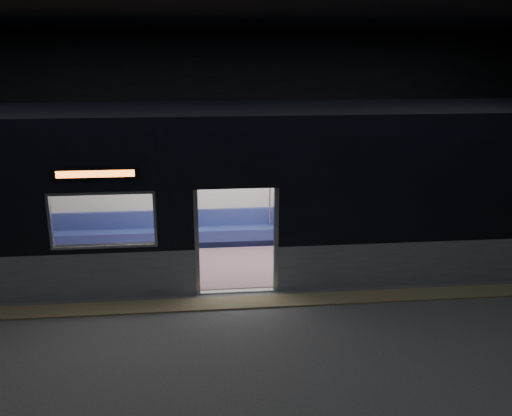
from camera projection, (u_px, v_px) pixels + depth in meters
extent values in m
cube|color=#47494C|center=(241.00, 318.00, 9.38)|extent=(24.00, 14.00, 0.01)
cube|color=black|center=(239.00, 13.00, 7.97)|extent=(24.00, 14.00, 0.04)
cube|color=black|center=(222.00, 122.00, 15.33)|extent=(24.00, 0.04, 5.00)
cube|color=#8C7F59|center=(239.00, 303.00, 9.89)|extent=(22.80, 0.50, 0.03)
cube|color=#8E99A9|center=(481.00, 260.00, 10.73)|extent=(8.30, 0.12, 0.90)
cube|color=black|center=(491.00, 182.00, 10.28)|extent=(8.30, 0.12, 2.30)
cube|color=black|center=(236.00, 157.00, 9.65)|extent=(1.40, 0.12, 1.15)
cube|color=#B7BABC|center=(197.00, 243.00, 10.03)|extent=(0.08, 0.14, 2.05)
cube|color=#B7BABC|center=(276.00, 240.00, 10.17)|extent=(0.08, 0.14, 2.05)
cube|color=black|center=(96.00, 174.00, 9.40)|extent=(1.50, 0.04, 0.18)
cube|color=orange|center=(95.00, 174.00, 9.39)|extent=(1.34, 0.03, 0.12)
cube|color=silver|center=(228.00, 177.00, 12.68)|extent=(18.00, 0.12, 3.20)
cube|color=black|center=(231.00, 111.00, 10.84)|extent=(18.00, 3.00, 0.15)
cube|color=gray|center=(233.00, 262.00, 11.75)|extent=(17.76, 2.76, 0.04)
cube|color=silver|center=(231.00, 157.00, 11.10)|extent=(17.76, 2.76, 0.10)
cube|color=navy|center=(230.00, 236.00, 12.76)|extent=(11.00, 0.48, 0.41)
cube|color=navy|center=(229.00, 217.00, 12.83)|extent=(11.00, 0.10, 0.40)
cube|color=#805E64|center=(63.00, 279.00, 10.33)|extent=(4.40, 0.48, 0.41)
cube|color=#805E64|center=(398.00, 266.00, 10.97)|extent=(4.40, 0.48, 0.41)
cylinder|color=silver|center=(186.00, 230.00, 10.26)|extent=(0.04, 0.04, 2.26)
cylinder|color=silver|center=(188.00, 199.00, 12.42)|extent=(0.04, 0.04, 2.26)
cylinder|color=silver|center=(285.00, 227.00, 10.44)|extent=(0.04, 0.04, 2.26)
cylinder|color=silver|center=(270.00, 197.00, 12.60)|extent=(0.04, 0.04, 2.26)
cylinder|color=silver|center=(229.00, 165.00, 12.24)|extent=(11.00, 0.03, 0.03)
cube|color=black|center=(289.00, 225.00, 12.58)|extent=(0.19, 0.52, 0.18)
cube|color=black|center=(299.00, 225.00, 12.60)|extent=(0.19, 0.52, 0.18)
cylinder|color=black|center=(291.00, 240.00, 12.43)|extent=(0.12, 0.12, 0.43)
cylinder|color=black|center=(301.00, 240.00, 12.45)|extent=(0.12, 0.12, 0.43)
cube|color=#EF6881|center=(293.00, 221.00, 12.79)|extent=(0.44, 0.24, 0.22)
cylinder|color=#EF6881|center=(293.00, 205.00, 12.71)|extent=(0.43, 0.43, 0.58)
sphere|color=tan|center=(293.00, 188.00, 12.58)|extent=(0.23, 0.23, 0.23)
sphere|color=black|center=(293.00, 186.00, 12.61)|extent=(0.24, 0.24, 0.24)
cube|color=black|center=(295.00, 219.00, 12.46)|extent=(0.39, 0.36, 0.17)
cube|color=white|center=(375.00, 179.00, 12.98)|extent=(1.00, 0.03, 0.65)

